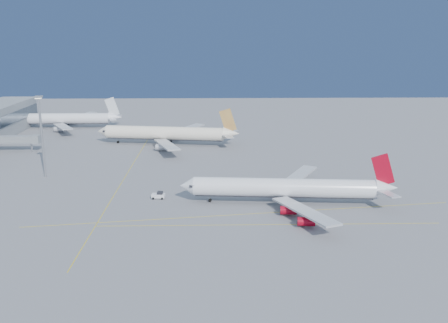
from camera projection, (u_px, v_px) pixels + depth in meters
ground at (246, 207)px, 143.53m from camera, size 500.00×500.00×0.00m
jet_bridge at (14, 139)px, 209.81m from camera, size 23.60×3.60×6.90m
taxiway_lines at (195, 200)px, 149.33m from camera, size 118.86×140.00×0.02m
airliner_virgin at (288, 188)px, 145.07m from camera, size 63.38×56.72×15.63m
airliner_etihad at (168, 133)px, 222.73m from camera, size 65.00×59.47×16.99m
airliner_third at (65, 119)px, 262.55m from camera, size 60.54×56.03×16.29m
pushback_tug at (159, 195)px, 150.47m from camera, size 4.10×2.75×2.20m
light_mast at (41, 130)px, 169.14m from camera, size 2.44×2.44×28.18m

